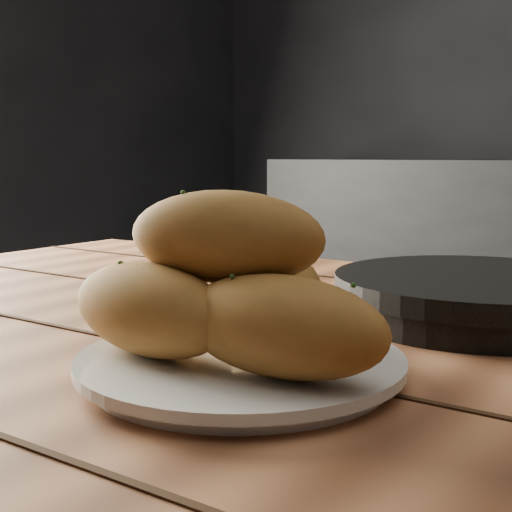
{
  "coord_description": "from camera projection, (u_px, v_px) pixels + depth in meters",
  "views": [
    {
      "loc": [
        0.09,
        -0.82,
        0.91
      ],
      "look_at": [
        -0.21,
        -0.38,
        0.84
      ],
      "focal_mm": 50.0,
      "sensor_mm": 36.0,
      "label": 1
    }
  ],
  "objects": [
    {
      "name": "table",
      "position": [
        349.0,
        451.0,
        0.63
      ],
      "size": [
        1.52,
        0.9,
        0.75
      ],
      "color": "#9C5F3A",
      "rests_on": "ground"
    },
    {
      "name": "plate",
      "position": [
        241.0,
        366.0,
        0.53
      ],
      "size": [
        0.24,
        0.24,
        0.02
      ],
      "color": "silver",
      "rests_on": "table"
    },
    {
      "name": "bread_rolls",
      "position": [
        232.0,
        292.0,
        0.52
      ],
      "size": [
        0.27,
        0.23,
        0.12
      ],
      "color": "#A7672E",
      "rests_on": "plate"
    },
    {
      "name": "skillet",
      "position": [
        481.0,
        296.0,
        0.72
      ],
      "size": [
        0.42,
        0.29,
        0.05
      ],
      "color": "black",
      "rests_on": "table"
    }
  ]
}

